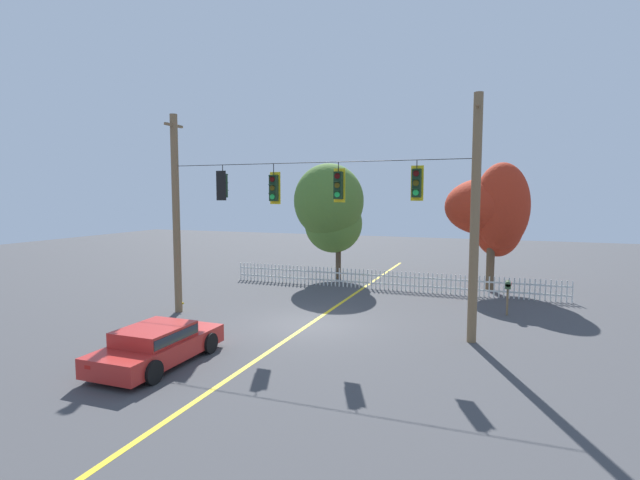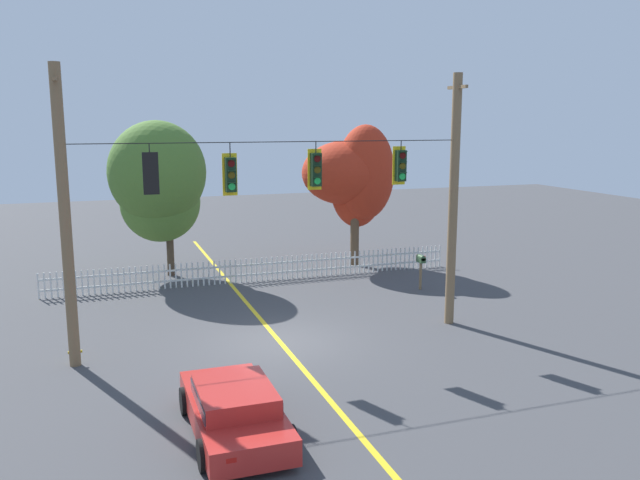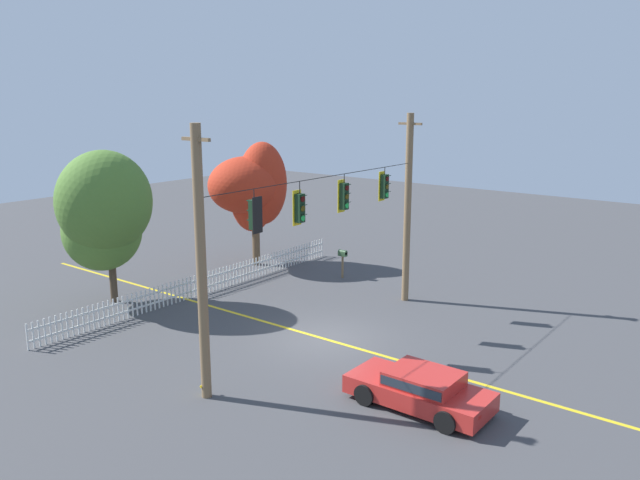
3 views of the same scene
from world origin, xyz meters
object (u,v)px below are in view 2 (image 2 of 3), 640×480
Objects in this scene: autumn_maple_near_fence at (158,184)px; autumn_maple_mid at (354,176)px; traffic_signal_northbound_secondary at (231,175)px; traffic_signal_westbound_side at (316,170)px; traffic_signal_southbound_primary at (150,173)px; roadside_mailbox at (421,261)px; parked_car at (234,408)px; fire_hydrant at (75,350)px; traffic_signal_northbound_primary at (401,166)px.

autumn_maple_mid is at bearing -1.16° from autumn_maple_near_fence.
autumn_maple_mid reaches higher than traffic_signal_northbound_secondary.
autumn_maple_near_fence reaches higher than traffic_signal_westbound_side.
traffic_signal_southbound_primary reaches higher than roadside_mailbox.
autumn_maple_near_fence reaches higher than parked_car.
traffic_signal_southbound_primary is 0.21× the size of autumn_maple_mid.
fire_hydrant is at bearing 179.35° from traffic_signal_northbound_secondary.
fire_hydrant is at bearing -162.02° from roadside_mailbox.
parked_car is (1.10, -5.46, -4.70)m from traffic_signal_southbound_primary.
fire_hydrant is at bearing -108.77° from autumn_maple_near_fence.
traffic_signal_southbound_primary is at bearing -135.92° from autumn_maple_mid.
traffic_signal_northbound_secondary and traffic_signal_westbound_side have the same top height.
fire_hydrant is 0.58× the size of roadside_mailbox.
traffic_signal_northbound_secondary is at bearing 78.27° from parked_car.
traffic_signal_southbound_primary is 10.01m from autumn_maple_near_fence.
traffic_signal_southbound_primary and traffic_signal_northbound_primary have the same top height.
parked_car is (-6.54, -5.48, -4.73)m from traffic_signal_northbound_primary.
traffic_signal_westbound_side is 0.34× the size of parked_car.
traffic_signal_northbound_secondary is 9.99m from autumn_maple_near_fence.
traffic_signal_southbound_primary is 0.33× the size of parked_car.
fire_hydrant is at bearing -141.90° from autumn_maple_mid.
autumn_maple_near_fence is 8.14× the size of fire_hydrant.
traffic_signal_northbound_secondary is at bearing 180.00° from traffic_signal_northbound_primary.
parked_car is 5.12× the size of fire_hydrant.
parked_car is at bearing -120.46° from autumn_maple_mid.
autumn_maple_near_fence reaches higher than traffic_signal_northbound_secondary.
traffic_signal_westbound_side and traffic_signal_northbound_primary have the same top height.
traffic_signal_southbound_primary is 2.24m from traffic_signal_northbound_secondary.
traffic_signal_northbound_secondary is at bearing -153.32° from roadside_mailbox.
traffic_signal_southbound_primary is 0.98× the size of roadside_mailbox.
roadside_mailbox is at bearing 54.04° from traffic_signal_northbound_primary.
traffic_signal_northbound_secondary reaches higher than fire_hydrant.
traffic_signal_westbound_side reaches higher than roadside_mailbox.
traffic_signal_westbound_side is 8.61m from fire_hydrant.
traffic_signal_northbound_secondary is at bearing -83.22° from autumn_maple_near_fence.
autumn_maple_near_fence is 10.99m from fire_hydrant.
autumn_maple_mid reaches higher than roadside_mailbox.
autumn_maple_mid reaches higher than traffic_signal_southbound_primary.
traffic_signal_northbound_primary is (7.64, 0.02, 0.03)m from traffic_signal_southbound_primary.
traffic_signal_northbound_secondary is 1.07× the size of roadside_mailbox.
autumn_maple_near_fence is 11.55m from roadside_mailbox.
traffic_signal_westbound_side is 1.75× the size of fire_hydrant.
autumn_maple_mid is at bearing 51.23° from traffic_signal_northbound_secondary.
traffic_signal_northbound_primary is 11.92m from autumn_maple_near_fence.
traffic_signal_southbound_primary is 12.29m from roadside_mailbox.
traffic_signal_southbound_primary is 1.01× the size of traffic_signal_northbound_primary.
traffic_signal_northbound_secondary reaches higher than roadside_mailbox.
traffic_signal_northbound_primary is at bearing -0.00° from traffic_signal_westbound_side.
autumn_maple_mid is 7.91× the size of fire_hydrant.
parked_car is at bearing -140.05° from traffic_signal_northbound_primary.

